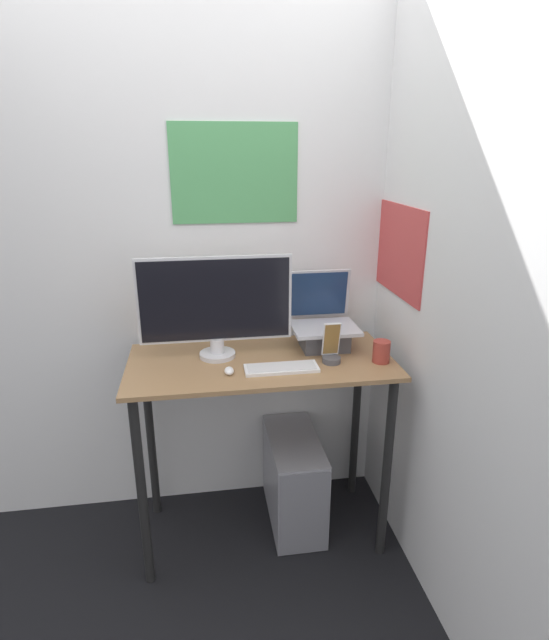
% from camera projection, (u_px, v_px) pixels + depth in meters
% --- Properties ---
extents(ground_plane, '(12.00, 12.00, 0.00)m').
position_uv_depth(ground_plane, '(271.00, 574.00, 2.21)').
color(ground_plane, black).
extents(wall_back, '(6.00, 0.06, 2.60)m').
position_uv_depth(wall_back, '(251.00, 255.00, 2.37)').
color(wall_back, silver).
rests_on(wall_back, ground_plane).
extents(wall_side_right, '(0.06, 6.00, 2.60)m').
position_uv_depth(wall_side_right, '(442.00, 283.00, 1.88)').
color(wall_side_right, silver).
rests_on(wall_side_right, ground_plane).
extents(desk, '(1.15, 0.54, 0.91)m').
position_uv_depth(desk, '(261.00, 392.00, 2.21)').
color(desk, '#936D47').
rests_on(desk, ground_plane).
extents(laptop, '(0.30, 0.27, 0.34)m').
position_uv_depth(laptop, '(323.00, 329.00, 2.28)').
color(laptop, '#4C4C51').
rests_on(laptop, desk).
extents(monitor, '(0.66, 0.16, 0.45)m').
position_uv_depth(monitor, '(216.00, 306.00, 2.12)').
color(monitor, silver).
rests_on(monitor, desk).
extents(keyboard, '(0.31, 0.11, 0.02)m').
position_uv_depth(keyboard, '(281.00, 368.00, 2.06)').
color(keyboard, white).
rests_on(keyboard, desk).
extents(mouse, '(0.04, 0.06, 0.03)m').
position_uv_depth(mouse, '(229.00, 371.00, 2.02)').
color(mouse, white).
rests_on(mouse, desk).
extents(cell_phone, '(0.08, 0.08, 0.18)m').
position_uv_depth(cell_phone, '(331.00, 351.00, 2.13)').
color(cell_phone, '#4C4C51').
rests_on(cell_phone, desk).
extents(computer_tower, '(0.24, 0.51, 0.45)m').
position_uv_depth(computer_tower, '(294.00, 479.00, 2.48)').
color(computer_tower, gray).
rests_on(computer_tower, ground_plane).
extents(mug, '(0.07, 0.07, 0.10)m').
position_uv_depth(mug, '(381.00, 352.00, 2.13)').
color(mug, '#9E382D').
rests_on(mug, desk).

